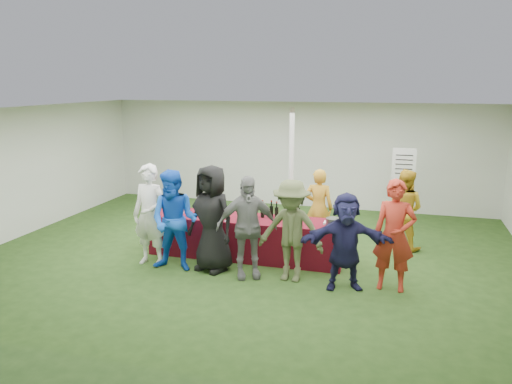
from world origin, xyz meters
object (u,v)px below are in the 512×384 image
(serving_table, at_px, (246,237))
(customer_5, at_px, (345,241))
(customer_1, at_px, (175,221))
(customer_2, at_px, (212,218))
(staff_back, at_px, (404,209))
(customer_0, at_px, (150,215))
(staff_pourer, at_px, (319,208))
(wine_list_sign, at_px, (404,170))
(dump_bucket, at_px, (333,223))
(customer_4, at_px, (291,231))
(customer_3, at_px, (247,227))
(customer_6, at_px, (394,236))

(serving_table, height_order, customer_5, customer_5)
(customer_1, bearing_deg, customer_2, 13.55)
(staff_back, bearing_deg, customer_0, 46.53)
(staff_pourer, bearing_deg, wine_list_sign, -131.97)
(dump_bucket, relative_size, customer_5, 0.16)
(serving_table, relative_size, customer_2, 1.95)
(customer_1, xyz_separation_m, customer_4, (2.02, 0.09, -0.03))
(customer_3, height_order, customer_6, customer_6)
(staff_back, height_order, customer_5, staff_back)
(customer_0, height_order, customer_1, customer_0)
(customer_5, bearing_deg, customer_4, 158.66)
(staff_pourer, relative_size, customer_2, 0.84)
(dump_bucket, relative_size, customer_6, 0.14)
(dump_bucket, height_order, wine_list_sign, wine_list_sign)
(customer_5, relative_size, customer_6, 0.88)
(dump_bucket, bearing_deg, staff_back, 53.05)
(customer_1, bearing_deg, customer_6, 0.95)
(wine_list_sign, distance_m, customer_4, 3.96)
(staff_back, bearing_deg, customer_3, 62.02)
(customer_4, bearing_deg, customer_3, -170.11)
(dump_bucket, distance_m, staff_back, 1.94)
(customer_0, relative_size, customer_3, 1.05)
(customer_1, height_order, customer_4, customer_1)
(customer_0, xyz_separation_m, customer_4, (2.55, -0.03, -0.06))
(staff_back, relative_size, customer_4, 0.93)
(dump_bucket, relative_size, customer_3, 0.14)
(customer_5, bearing_deg, staff_pourer, 95.02)
(dump_bucket, height_order, customer_4, customer_4)
(customer_0, relative_size, customer_5, 1.17)
(wine_list_sign, bearing_deg, customer_1, -135.74)
(customer_3, height_order, customer_5, customer_3)
(serving_table, relative_size, customer_5, 2.33)
(customer_0, xyz_separation_m, customer_5, (3.43, -0.12, -0.13))
(customer_3, bearing_deg, customer_0, 151.64)
(dump_bucket, xyz_separation_m, customer_5, (0.30, -0.73, -0.07))
(staff_pourer, xyz_separation_m, customer_5, (0.74, -1.95, -0.01))
(staff_pourer, height_order, customer_1, customer_1)
(serving_table, xyz_separation_m, dump_bucket, (1.63, -0.22, 0.46))
(dump_bucket, bearing_deg, serving_table, 172.31)
(customer_5, bearing_deg, customer_0, 162.39)
(customer_6, bearing_deg, staff_pourer, 133.10)
(wine_list_sign, bearing_deg, customer_5, -102.91)
(customer_4, xyz_separation_m, customer_6, (1.61, 0.08, 0.04))
(wine_list_sign, bearing_deg, staff_back, -88.41)
(serving_table, xyz_separation_m, customer_5, (1.93, -0.95, 0.40))
(customer_3, bearing_deg, wine_list_sign, 30.37)
(customer_4, height_order, customer_5, customer_4)
(wine_list_sign, xyz_separation_m, customer_1, (-3.73, -3.64, -0.44))
(customer_0, xyz_separation_m, customer_3, (1.81, -0.09, -0.04))
(staff_back, xyz_separation_m, customer_3, (-2.49, -2.25, 0.08))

